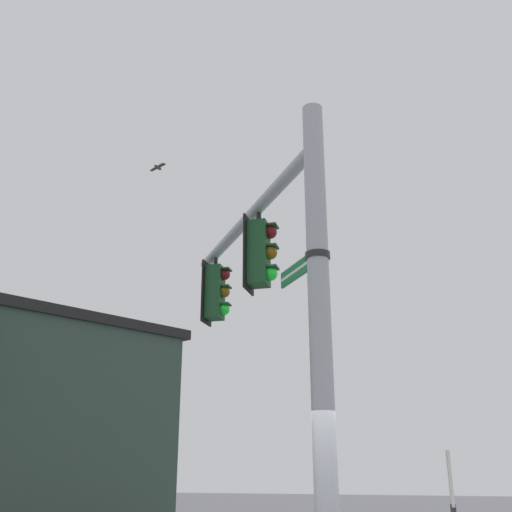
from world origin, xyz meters
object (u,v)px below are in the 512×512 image
object	(u,v)px
traffic_light_nearest_pole	(260,253)
traffic_light_mid_inner	(216,292)
street_name_sign	(307,263)
bird_flying	(158,167)
historical_marker	(453,504)

from	to	relation	value
traffic_light_nearest_pole	traffic_light_mid_inner	distance (m)	2.38
street_name_sign	traffic_light_mid_inner	bearing A→B (deg)	-144.22
street_name_sign	bird_flying	world-z (taller)	bird_flying
traffic_light_nearest_pole	bird_flying	xyz separation A→B (m)	(-4.16, -3.87, 4.21)
traffic_light_mid_inner	traffic_light_nearest_pole	bearing A→B (deg)	36.02
street_name_sign	historical_marker	bearing A→B (deg)	147.82
bird_flying	historical_marker	bearing A→B (deg)	64.44
traffic_light_mid_inner	historical_marker	world-z (taller)	traffic_light_mid_inner
bird_flying	historical_marker	xyz separation A→B (m)	(3.08, 6.44, -7.90)
street_name_sign	bird_flying	size ratio (longest dim) A/B	2.34
street_name_sign	historical_marker	xyz separation A→B (m)	(-2.48, 1.56, -2.97)
traffic_light_mid_inner	historical_marker	distance (m)	5.48
bird_flying	historical_marker	size ratio (longest dim) A/B	0.22
traffic_light_nearest_pole	traffic_light_mid_inner	xyz separation A→B (m)	(-1.92, -1.40, 0.00)
traffic_light_mid_inner	historical_marker	bearing A→B (deg)	77.98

